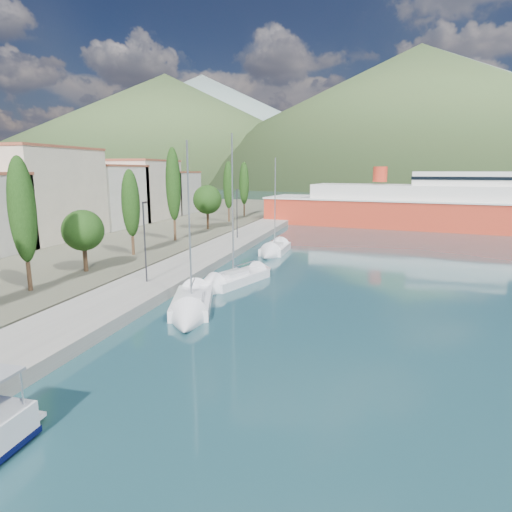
% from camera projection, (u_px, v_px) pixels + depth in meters
% --- Properties ---
extents(ground, '(1400.00, 1400.00, 0.00)m').
position_uv_depth(ground, '(348.00, 201.00, 129.60)').
color(ground, '#1D4148').
extents(quay, '(5.00, 88.00, 0.80)m').
position_uv_depth(quay, '(201.00, 259.00, 42.96)').
color(quay, gray).
rests_on(quay, ground).
extents(hills_far, '(1480.00, 900.00, 180.00)m').
position_uv_depth(hills_far, '(484.00, 117.00, 550.18)').
color(hills_far, gray).
rests_on(hills_far, ground).
extents(hills_near, '(1010.00, 520.00, 115.00)m').
position_uv_depth(hills_near, '(498.00, 118.00, 333.35)').
color(hills_near, '#3E542B').
rests_on(hills_near, ground).
extents(town_buildings, '(9.20, 69.20, 11.30)m').
position_uv_depth(town_buildings, '(74.00, 197.00, 58.21)').
color(town_buildings, '#BEB19C').
rests_on(town_buildings, land_strip).
extents(tree_row, '(4.19, 63.19, 11.20)m').
position_uv_depth(tree_row, '(170.00, 198.00, 50.78)').
color(tree_row, '#47301E').
rests_on(tree_row, land_strip).
extents(lamp_posts, '(0.15, 46.88, 6.06)m').
position_uv_depth(lamp_posts, '(142.00, 240.00, 31.72)').
color(lamp_posts, '#2D2D33').
rests_on(lamp_posts, quay).
extents(sailboat_near, '(4.99, 8.68, 11.95)m').
position_uv_depth(sailboat_near, '(189.00, 313.00, 26.94)').
color(sailboat_near, silver).
rests_on(sailboat_near, ground).
extents(sailboat_mid, '(5.23, 9.21, 12.87)m').
position_uv_depth(sailboat_mid, '(220.00, 285.00, 33.61)').
color(sailboat_mid, silver).
rests_on(sailboat_mid, ground).
extents(sailboat_far, '(2.54, 7.82, 11.48)m').
position_uv_depth(sailboat_far, '(271.00, 252.00, 46.85)').
color(sailboat_far, silver).
rests_on(sailboat_far, ground).
extents(ferry, '(52.98, 18.03, 10.32)m').
position_uv_depth(ferry, '(425.00, 208.00, 69.19)').
color(ferry, red).
rests_on(ferry, ground).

